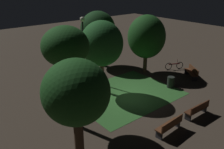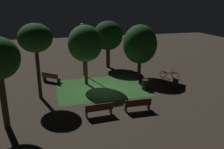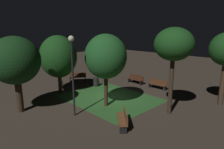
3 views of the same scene
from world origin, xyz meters
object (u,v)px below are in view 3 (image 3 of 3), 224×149
object	(u,v)px
trash_bin	(96,82)
bicycle	(58,80)
bench_lawn_edge	(136,79)
tree_near_wall	(174,45)
bench_back_row	(78,77)
tree_tall_center	(15,61)
bench_front_right	(123,119)
tree_back_right	(58,57)
bench_near_trees	(158,84)
lamp_post_near_wall	(72,64)
tree_back_left	(106,57)

from	to	relation	value
trash_bin	bicycle	world-z (taller)	bicycle
bench_lawn_edge	bicycle	size ratio (longest dim) A/B	1.13
bench_lawn_edge	tree_near_wall	distance (m)	8.44
bench_back_row	tree_tall_center	xyz separation A→B (m)	(-4.15, 7.37, 2.96)
bench_front_right	tree_back_right	xyz separation A→B (m)	(8.22, -0.63, 2.66)
bench_lawn_edge	tree_back_right	distance (m)	8.01
bench_back_row	tree_tall_center	world-z (taller)	tree_tall_center
bench_lawn_edge	tree_near_wall	size ratio (longest dim) A/B	0.33
bench_near_trees	lamp_post_near_wall	world-z (taller)	lamp_post_near_wall
bench_near_trees	bench_front_right	size ratio (longest dim) A/B	1.09
bench_lawn_edge	tree_tall_center	distance (m)	11.50
bench_back_row	tree_near_wall	bearing A→B (deg)	178.01
tree_back_left	lamp_post_near_wall	world-z (taller)	tree_back_left
bench_front_right	tree_back_left	distance (m)	4.52
bench_front_right	trash_bin	size ratio (longest dim) A/B	1.96
tree_back_right	tree_near_wall	world-z (taller)	tree_near_wall
bench_front_right	tree_back_right	bearing A→B (deg)	-4.36
bench_front_right	bicycle	distance (m)	10.94
tree_back_right	lamp_post_near_wall	world-z (taller)	lamp_post_near_wall
bicycle	bench_near_trees	bearing A→B (deg)	-144.36
bench_back_row	tree_near_wall	distance (m)	11.93
tree_tall_center	tree_near_wall	xyz separation A→B (m)	(-7.09, -6.98, 1.02)
lamp_post_near_wall	bench_back_row	bearing A→B (deg)	-35.26
bench_near_trees	tree_back_left	bearing A→B (deg)	87.57
bench_lawn_edge	bicycle	world-z (taller)	bicycle
trash_bin	bicycle	distance (m)	4.04
bench_back_row	bicycle	bearing A→B (deg)	78.66
bench_near_trees	tree_tall_center	distance (m)	11.99
tree_near_wall	bicycle	xyz separation A→B (m)	(11.65, 1.68, -4.12)
bench_back_row	tree_back_right	world-z (taller)	tree_back_right
bicycle	tree_near_wall	bearing A→B (deg)	-171.78
bench_back_row	bench_near_trees	bearing A→B (deg)	-154.14
bench_near_trees	tree_near_wall	xyz separation A→B (m)	(-3.59, 4.10, 3.99)
bench_back_row	tree_near_wall	xyz separation A→B (m)	(-11.24, 0.39, 3.99)
tree_back_right	tree_near_wall	bearing A→B (deg)	-162.38
bench_front_right	tree_back_right	distance (m)	8.66
bench_front_right	tree_back_left	xyz separation A→B (m)	(2.98, -1.38, 3.10)
bench_near_trees	trash_bin	world-z (taller)	bench_near_trees
tree_tall_center	trash_bin	size ratio (longest dim) A/B	5.92
bench_lawn_edge	bench_front_right	world-z (taller)	same
tree_back_right	bench_front_right	bearing A→B (deg)	175.64
bench_lawn_edge	bench_front_right	distance (m)	9.29
bench_front_right	bench_back_row	distance (m)	11.08
tree_back_right	tree_near_wall	xyz separation A→B (m)	(-9.09, -2.89, 1.33)
bench_back_row	bicycle	world-z (taller)	bicycle
bench_back_row	tree_back_right	xyz separation A→B (m)	(-2.15, 3.28, 2.66)
tree_back_right	trash_bin	xyz separation A→B (m)	(-0.81, -3.42, -2.72)
tree_tall_center	lamp_post_near_wall	xyz separation A→B (m)	(-3.05, -2.28, -0.06)
bench_front_right	bench_lawn_edge	bearing A→B (deg)	-54.97
tree_near_wall	trash_bin	bearing A→B (deg)	-3.66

